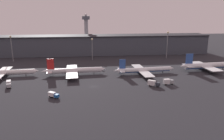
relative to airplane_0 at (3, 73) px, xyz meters
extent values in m
plane|color=#26262B|center=(63.38, -27.13, -3.01)|extent=(600.00, 600.00, 0.00)
cube|color=#3D424C|center=(63.38, 77.98, 6.53)|extent=(248.52, 22.99, 19.06)
cube|color=black|center=(63.38, 77.98, 16.66)|extent=(248.52, 24.99, 1.20)
cylinder|color=white|center=(0.63, 0.05, 0.18)|extent=(41.90, 6.62, 3.36)
cylinder|color=#ADB2B7|center=(0.63, 0.05, -0.40)|extent=(39.78, 5.95, 2.85)
cone|color=white|center=(22.46, 1.77, 0.18)|extent=(4.27, 3.49, 3.19)
cube|color=white|center=(-1.45, -0.11, -0.24)|extent=(10.17, 36.31, 0.36)
cylinder|color=gray|center=(-0.98, 9.99, -1.41)|extent=(3.83, 2.13, 1.85)
cylinder|color=black|center=(15.21, 1.20, -2.25)|extent=(0.50, 0.50, 1.51)
cylinder|color=black|center=(-1.55, 1.22, -2.25)|extent=(0.50, 0.50, 1.51)
cylinder|color=black|center=(-1.34, -1.45, -2.25)|extent=(0.50, 0.50, 1.51)
cylinder|color=silver|center=(50.12, 0.21, 0.30)|extent=(40.04, 6.60, 3.48)
cylinder|color=silver|center=(50.12, 0.21, -0.31)|extent=(38.01, 5.92, 2.96)
cone|color=silver|center=(71.04, 1.86, 0.30)|extent=(4.43, 3.63, 3.31)
cone|color=silver|center=(29.02, -1.45, 0.56)|extent=(5.44, 3.36, 2.96)
cube|color=red|center=(33.42, -1.10, 5.81)|extent=(4.89, 0.78, 7.53)
cube|color=silver|center=(32.62, -1.16, 0.83)|extent=(4.51, 13.42, 0.24)
cube|color=silver|center=(48.13, 0.06, -0.13)|extent=(10.51, 37.12, 0.36)
cylinder|color=gray|center=(48.52, 10.37, -1.34)|extent=(3.97, 2.21, 1.92)
cylinder|color=gray|center=(50.13, -10.08, -1.34)|extent=(3.97, 2.21, 1.92)
cylinder|color=black|center=(64.03, 1.31, -2.22)|extent=(0.50, 0.50, 1.57)
cylinder|color=black|center=(48.02, 1.44, -2.22)|extent=(0.50, 0.50, 1.57)
cylinder|color=black|center=(48.24, -1.33, -2.22)|extent=(0.50, 0.50, 1.57)
cylinder|color=white|center=(101.67, -1.90, 0.08)|extent=(40.76, 6.42, 3.25)
cylinder|color=#2D519E|center=(101.67, -1.90, -0.49)|extent=(38.70, 5.78, 2.76)
cone|color=white|center=(122.90, -0.23, 0.08)|extent=(4.13, 3.38, 3.08)
cone|color=white|center=(80.29, -3.58, 0.32)|extent=(5.07, 3.13, 2.76)
cube|color=#2D519E|center=(84.66, -3.24, 5.08)|extent=(4.56, 0.76, 6.75)
cube|color=white|center=(83.85, -3.30, 0.57)|extent=(4.25, 13.08, 0.24)
cube|color=white|center=(99.65, -2.06, -0.33)|extent=(9.92, 36.19, 0.36)
cylinder|color=gray|center=(100.08, 8.01, -1.47)|extent=(3.70, 2.06, 1.79)
cylinder|color=gray|center=(101.65, -11.94, -1.47)|extent=(3.70, 2.06, 1.79)
cylinder|color=black|center=(115.85, -0.78, -2.28)|extent=(0.50, 0.50, 1.46)
cylinder|color=black|center=(99.55, -0.76, -2.28)|extent=(0.50, 0.50, 1.46)
cylinder|color=black|center=(99.75, -3.35, -2.28)|extent=(0.50, 0.50, 1.46)
cylinder|color=white|center=(153.31, 2.85, 0.90)|extent=(38.84, 7.13, 4.11)
cylinder|color=#2D519E|center=(153.31, 2.85, 0.18)|extent=(36.87, 6.36, 3.50)
cone|color=white|center=(132.61, 1.22, 1.21)|extent=(6.43, 3.97, 3.50)
cube|color=#2D519E|center=(137.13, 1.57, 6.84)|extent=(5.77, 0.85, 7.77)
cube|color=white|center=(136.36, 1.51, 1.52)|extent=(5.01, 11.82, 0.24)
cube|color=white|center=(151.38, 2.69, 0.39)|extent=(11.53, 32.64, 0.36)
cylinder|color=gray|center=(151.84, 11.73, -0.99)|extent=(4.69, 2.61, 2.26)
cylinder|color=gray|center=(153.24, -6.16, -0.99)|extent=(4.69, 2.61, 2.26)
cylinder|color=black|center=(166.79, 3.91, -2.08)|extent=(0.50, 0.50, 1.85)
cylinder|color=black|center=(151.25, 4.34, -2.08)|extent=(0.50, 0.50, 1.85)
cylinder|color=black|center=(151.51, 1.05, -2.08)|extent=(0.50, 0.50, 1.85)
cube|color=#195199|center=(43.41, -44.18, -1.45)|extent=(2.78, 2.82, 1.68)
cube|color=silver|center=(40.63, -42.14, -1.17)|extent=(4.43, 4.03, 2.24)
cylinder|color=black|center=(43.72, -43.44, -2.56)|extent=(1.03, 0.95, 0.90)
cylinder|color=black|center=(42.79, -44.70, -2.56)|extent=(1.03, 0.95, 0.90)
cylinder|color=black|center=(40.43, -41.02, -2.56)|extent=(1.03, 0.95, 0.90)
cylinder|color=black|center=(39.50, -42.28, -2.56)|extent=(1.03, 0.95, 0.90)
cube|color=#9EA3A8|center=(12.43, -25.35, -1.13)|extent=(2.97, 2.78, 2.31)
cube|color=silver|center=(11.25, -21.69, -0.75)|extent=(3.68, 4.95, 3.07)
cylinder|color=black|center=(13.24, -24.86, -2.56)|extent=(0.86, 1.04, 0.90)
cylinder|color=black|center=(11.50, -25.42, -2.56)|extent=(0.86, 1.04, 0.90)
cylinder|color=black|center=(11.83, -20.52, -2.56)|extent=(0.86, 1.04, 0.90)
cylinder|color=black|center=(10.09, -21.09, -2.56)|extent=(0.86, 1.04, 0.90)
cube|color=#282D38|center=(102.58, -31.86, -1.19)|extent=(3.15, 3.17, 2.20)
cube|color=silver|center=(99.23, -29.60, -0.82)|extent=(5.14, 4.51, 2.93)
cylinder|color=black|center=(102.88, -31.02, -2.56)|extent=(1.07, 0.98, 0.90)
cylinder|color=black|center=(101.91, -32.45, -2.56)|extent=(1.07, 0.98, 0.90)
cylinder|color=black|center=(98.90, -28.34, -2.56)|extent=(1.07, 0.98, 0.90)
cylinder|color=black|center=(97.93, -29.78, -2.56)|extent=(1.07, 0.98, 0.90)
cube|color=#9EA3A8|center=(112.78, -27.57, -1.17)|extent=(2.21, 2.60, 2.23)
cube|color=silver|center=(109.36, -28.02, -0.80)|extent=(4.24, 2.87, 2.97)
cylinder|color=black|center=(112.48, -26.71, -2.56)|extent=(0.97, 0.71, 0.90)
cylinder|color=black|center=(112.71, -28.48, -2.56)|extent=(0.97, 0.71, 0.90)
cylinder|color=black|center=(108.42, -27.25, -2.56)|extent=(0.97, 0.71, 0.90)
cylinder|color=black|center=(108.65, -29.02, -2.56)|extent=(0.97, 0.71, 0.90)
cylinder|color=slate|center=(-9.26, 49.67, 8.11)|extent=(0.70, 0.70, 22.24)
sphere|color=beige|center=(-9.26, 49.67, 19.84)|extent=(1.80, 1.80, 1.80)
cylinder|color=slate|center=(63.62, 49.67, 6.52)|extent=(0.70, 0.70, 19.05)
sphere|color=beige|center=(63.62, 49.67, 16.64)|extent=(1.80, 1.80, 1.80)
cylinder|color=slate|center=(136.37, 49.67, 9.36)|extent=(0.70, 0.70, 24.73)
sphere|color=beige|center=(136.37, 49.67, 22.33)|extent=(1.80, 1.80, 1.80)
cylinder|color=#99999E|center=(57.62, 110.16, 14.67)|extent=(4.40, 4.40, 35.35)
cylinder|color=#4C515B|center=(57.62, 110.16, 34.35)|extent=(9.00, 9.00, 4.00)
sphere|color=silver|center=(57.62, 110.16, 37.55)|extent=(3.20, 3.20, 3.20)
camera|label=1|loc=(61.86, -154.91, 42.28)|focal=35.00mm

